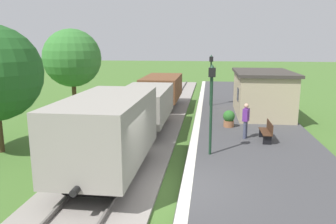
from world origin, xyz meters
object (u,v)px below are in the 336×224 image
Objects in this scene: bench_near_hut at (267,131)px; lamp_post_far at (211,71)px; potted_planter at (229,118)px; tree_trackside_far at (72,58)px; person_waiting at (246,119)px; freight_train at (143,106)px; station_hut at (262,93)px; lamp_post_near at (212,93)px.

bench_near_hut is 0.41× the size of lamp_post_far.
tree_trackside_far is at bearing 164.91° from potted_planter.
person_waiting is 1.87× the size of potted_planter.
freight_train is 3.34× the size of station_hut.
station_hut is at bearing 57.72° from potted_planter.
station_hut is 6.33× the size of potted_planter.
lamp_post_near is at bearing -90.00° from lamp_post_far.
bench_near_hut is at bearing -95.90° from station_hut.
potted_planter is at bearing -15.09° from tree_trackside_far.
person_waiting is at bearing -24.64° from tree_trackside_far.
lamp_post_far is at bearing 21.73° from tree_trackside_far.
freight_train reaches higher than potted_planter.
tree_trackside_far reaches higher than station_hut.
lamp_post_near is at bearing -45.08° from freight_train.
freight_train is at bearing -35.85° from tree_trackside_far.
potted_planter is at bearing -122.28° from station_hut.
potted_planter is (-0.66, 2.18, -0.46)m from person_waiting.
freight_train is 3.42× the size of tree_trackside_far.
station_hut is (6.80, 4.76, 0.15)m from freight_train.
tree_trackside_far is (-8.88, -3.54, 1.00)m from lamp_post_far.
bench_near_hut is at bearing -174.35° from person_waiting.
freight_train is 8.31m from lamp_post_far.
bench_near_hut is 9.31m from lamp_post_far.
potted_planter is at bearing 14.71° from freight_train.
station_hut is at bearing 68.55° from lamp_post_near.
bench_near_hut is 12.99m from tree_trackside_far.
lamp_post_far reaches higher than station_hut.
tree_trackside_far reaches higher than lamp_post_near.
tree_trackside_far reaches higher than person_waiting.
lamp_post_far is 9.62m from tree_trackside_far.
tree_trackside_far is (-11.52, 5.14, 3.08)m from bench_near_hut.
person_waiting is (-0.96, 0.30, 0.46)m from bench_near_hut.
station_hut is 4.36m from lamp_post_far.
person_waiting is (-1.59, -5.74, -0.47)m from station_hut.
freight_train is at bearing -145.03° from station_hut.
lamp_post_far is at bearing -55.81° from person_waiting.
lamp_post_near is (-2.64, -2.27, 2.08)m from bench_near_hut.
person_waiting is (5.21, -0.98, -0.32)m from freight_train.
person_waiting is 0.46× the size of lamp_post_near.
station_hut is 6.14m from bench_near_hut.
potted_planter is 0.16× the size of tree_trackside_far.
station_hut is at bearing -82.57° from person_waiting.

